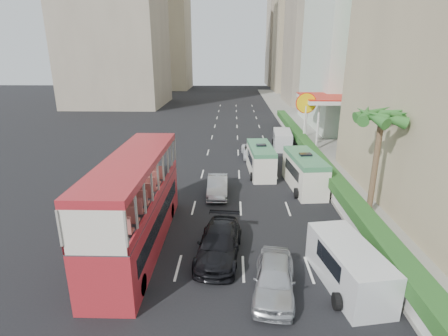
{
  "coord_description": "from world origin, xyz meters",
  "views": [
    {
      "loc": [
        -0.95,
        -16.66,
        10.0
      ],
      "look_at": [
        -1.5,
        4.0,
        3.2
      ],
      "focal_mm": 28.0,
      "sensor_mm": 36.0,
      "label": 1
    }
  ],
  "objects_px": {
    "car_silver_lane_a": "(218,195)",
    "car_silver_lane_b": "(274,292)",
    "minibus_near": "(261,160)",
    "minibus_far": "(304,172)",
    "double_decker_bus": "(136,203)",
    "shell_station": "(329,120)",
    "panel_van_near": "(348,266)",
    "van_asset": "(252,157)",
    "panel_van_far": "(282,140)",
    "car_black": "(219,256)",
    "palm_tree": "(375,166)"
  },
  "relations": [
    {
      "from": "panel_van_far",
      "to": "shell_station",
      "type": "distance_m",
      "value": 6.08
    },
    {
      "from": "double_decker_bus",
      "to": "van_asset",
      "type": "distance_m",
      "value": 18.9
    },
    {
      "from": "double_decker_bus",
      "to": "car_silver_lane_a",
      "type": "bearing_deg",
      "value": 61.89
    },
    {
      "from": "double_decker_bus",
      "to": "car_silver_lane_b",
      "type": "xyz_separation_m",
      "value": [
        6.89,
        -3.74,
        -2.53
      ]
    },
    {
      "from": "car_silver_lane_a",
      "to": "car_black",
      "type": "distance_m",
      "value": 8.29
    },
    {
      "from": "double_decker_bus",
      "to": "minibus_near",
      "type": "relative_size",
      "value": 1.97
    },
    {
      "from": "minibus_far",
      "to": "double_decker_bus",
      "type": "bearing_deg",
      "value": -145.28
    },
    {
      "from": "double_decker_bus",
      "to": "car_silver_lane_b",
      "type": "relative_size",
      "value": 2.54
    },
    {
      "from": "van_asset",
      "to": "panel_van_far",
      "type": "height_order",
      "value": "panel_van_far"
    },
    {
      "from": "panel_van_near",
      "to": "palm_tree",
      "type": "bearing_deg",
      "value": 53.2
    },
    {
      "from": "shell_station",
      "to": "car_silver_lane_a",
      "type": "bearing_deg",
      "value": -127.66
    },
    {
      "from": "panel_van_far",
      "to": "car_black",
      "type": "bearing_deg",
      "value": -101.38
    },
    {
      "from": "car_black",
      "to": "panel_van_near",
      "type": "bearing_deg",
      "value": -15.26
    },
    {
      "from": "double_decker_bus",
      "to": "shell_station",
      "type": "bearing_deg",
      "value": 55.18
    },
    {
      "from": "car_black",
      "to": "palm_tree",
      "type": "height_order",
      "value": "palm_tree"
    },
    {
      "from": "car_silver_lane_a",
      "to": "panel_van_far",
      "type": "bearing_deg",
      "value": 63.32
    },
    {
      "from": "double_decker_bus",
      "to": "panel_van_near",
      "type": "bearing_deg",
      "value": -16.93
    },
    {
      "from": "car_silver_lane_b",
      "to": "panel_van_far",
      "type": "relative_size",
      "value": 0.94
    },
    {
      "from": "car_black",
      "to": "van_asset",
      "type": "xyz_separation_m",
      "value": [
        2.65,
        18.27,
        0.0
      ]
    },
    {
      "from": "van_asset",
      "to": "shell_station",
      "type": "bearing_deg",
      "value": 29.19
    },
    {
      "from": "minibus_near",
      "to": "panel_van_far",
      "type": "distance_m",
      "value": 9.34
    },
    {
      "from": "minibus_far",
      "to": "panel_van_near",
      "type": "distance_m",
      "value": 12.03
    },
    {
      "from": "minibus_far",
      "to": "car_silver_lane_a",
      "type": "bearing_deg",
      "value": -172.31
    },
    {
      "from": "car_black",
      "to": "shell_station",
      "type": "xyz_separation_m",
      "value": [
        11.62,
        23.91,
        2.75
      ]
    },
    {
      "from": "car_silver_lane_a",
      "to": "panel_van_near",
      "type": "xyz_separation_m",
      "value": [
        6.3,
        -10.48,
        0.99
      ]
    },
    {
      "from": "car_silver_lane_b",
      "to": "car_silver_lane_a",
      "type": "bearing_deg",
      "value": 112.55
    },
    {
      "from": "car_silver_lane_b",
      "to": "palm_tree",
      "type": "bearing_deg",
      "value": 55.86
    },
    {
      "from": "minibus_far",
      "to": "shell_station",
      "type": "relative_size",
      "value": 0.75
    },
    {
      "from": "minibus_far",
      "to": "panel_van_near",
      "type": "bearing_deg",
      "value": -96.99
    },
    {
      "from": "car_silver_lane_b",
      "to": "minibus_near",
      "type": "relative_size",
      "value": 0.78
    },
    {
      "from": "panel_van_far",
      "to": "palm_tree",
      "type": "height_order",
      "value": "palm_tree"
    },
    {
      "from": "car_black",
      "to": "palm_tree",
      "type": "distance_m",
      "value": 11.15
    },
    {
      "from": "van_asset",
      "to": "panel_van_far",
      "type": "xyz_separation_m",
      "value": [
        3.47,
        3.8,
        0.93
      ]
    },
    {
      "from": "minibus_near",
      "to": "minibus_far",
      "type": "distance_m",
      "value": 4.62
    },
    {
      "from": "double_decker_bus",
      "to": "car_silver_lane_b",
      "type": "distance_m",
      "value": 8.23
    },
    {
      "from": "panel_van_near",
      "to": "van_asset",
      "type": "bearing_deg",
      "value": 88.71
    },
    {
      "from": "car_silver_lane_b",
      "to": "panel_van_far",
      "type": "bearing_deg",
      "value": 89.37
    },
    {
      "from": "minibus_near",
      "to": "minibus_far",
      "type": "bearing_deg",
      "value": -51.7
    },
    {
      "from": "minibus_near",
      "to": "palm_tree",
      "type": "relative_size",
      "value": 0.87
    },
    {
      "from": "van_asset",
      "to": "panel_van_near",
      "type": "xyz_separation_m",
      "value": [
        3.2,
        -20.47,
        0.99
      ]
    },
    {
      "from": "panel_van_near",
      "to": "palm_tree",
      "type": "height_order",
      "value": "palm_tree"
    },
    {
      "from": "car_silver_lane_b",
      "to": "palm_tree",
      "type": "distance_m",
      "value": 10.91
    },
    {
      "from": "panel_van_far",
      "to": "shell_station",
      "type": "relative_size",
      "value": 0.58
    },
    {
      "from": "panel_van_far",
      "to": "palm_tree",
      "type": "xyz_separation_m",
      "value": [
        3.29,
        -17.15,
        2.45
      ]
    },
    {
      "from": "van_asset",
      "to": "panel_van_far",
      "type": "relative_size",
      "value": 0.95
    },
    {
      "from": "car_silver_lane_b",
      "to": "van_asset",
      "type": "relative_size",
      "value": 0.99
    },
    {
      "from": "double_decker_bus",
      "to": "car_silver_lane_a",
      "type": "xyz_separation_m",
      "value": [
        3.93,
        7.36,
        -2.53
      ]
    },
    {
      "from": "panel_van_far",
      "to": "panel_van_near",
      "type": "bearing_deg",
      "value": -86.51
    },
    {
      "from": "car_silver_lane_a",
      "to": "car_silver_lane_b",
      "type": "relative_size",
      "value": 0.96
    },
    {
      "from": "minibus_near",
      "to": "shell_station",
      "type": "xyz_separation_m",
      "value": [
        8.55,
        10.66,
        1.51
      ]
    }
  ]
}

